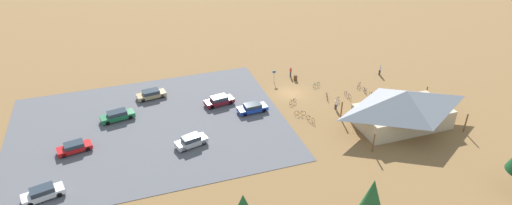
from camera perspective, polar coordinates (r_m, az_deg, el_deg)
name	(u,v)px	position (r m, az deg, el deg)	size (l,w,h in m)	color
ground	(291,93)	(70.89, 4.58, 1.20)	(160.00, 160.00, 0.00)	olive
parking_lot_asphalt	(150,127)	(63.76, -13.81, -3.17)	(38.36, 29.52, 0.05)	#56565B
bike_pavilion	(404,106)	(64.37, 18.88, -0.49)	(15.06, 8.93, 5.53)	#C6B28E
trash_bin	(295,78)	(75.06, 5.20, 3.26)	(0.60, 0.60, 0.90)	brown
lot_sign	(274,75)	(73.75, 2.39, 3.70)	(0.56, 0.08, 2.20)	#99999E
pine_mideast	(371,204)	(43.95, 14.86, -12.72)	(3.60, 3.60, 7.68)	brown
bicycle_teal_mid_cluster	(316,85)	(73.39, 7.94, 2.35)	(1.55, 0.65, 0.77)	black
bicycle_red_edge_south	(327,97)	(69.86, 9.33, 0.76)	(0.64, 1.64, 0.86)	black
bicycle_silver_edge_north	(359,85)	(74.46, 13.35, 2.22)	(1.31, 1.16, 0.77)	black
bicycle_black_lone_east	(293,101)	(67.84, 4.86, 0.13)	(1.49, 0.76, 0.81)	black
bicycle_orange_by_bin	(300,113)	(64.87, 5.82, -1.38)	(1.58, 0.75, 0.89)	black
bicycle_blue_near_sign	(365,90)	(72.99, 14.12, 1.55)	(0.48, 1.65, 0.85)	black
bicycle_white_lone_west	(337,100)	(69.27, 10.64, 0.36)	(1.29, 1.13, 0.85)	black
bicycle_green_yard_right	(372,95)	(71.86, 15.03, 0.94)	(0.48, 1.67, 0.81)	black
bicycle_purple_back_row	(348,95)	(70.88, 11.97, 0.95)	(0.48, 1.82, 0.85)	black
bicycle_yellow_front_row	(311,119)	(63.59, 7.21, -2.18)	(0.63, 1.74, 0.81)	black
car_white_second_row	(43,193)	(55.23, -26.22, -10.62)	(4.77, 2.74, 1.43)	white
car_maroon_end_stall	(219,100)	(67.34, -4.86, 0.27)	(4.75, 2.51, 1.41)	maroon
car_blue_by_curb	(253,108)	(65.20, -0.46, -0.70)	(4.59, 2.11, 1.33)	#1E42B2
car_green_inner_stall	(117,116)	(66.38, -17.75, -1.64)	(5.02, 2.57, 1.42)	#1E6B3D
car_tan_front_row	(151,94)	(70.95, -13.61, 1.08)	(4.73, 2.45, 1.34)	tan
car_red_mid_lot	(74,147)	(61.49, -22.77, -5.44)	(4.55, 2.54, 1.29)	red
car_silver_near_entry	(191,141)	(58.38, -8.51, -5.03)	(4.51, 2.73, 1.49)	#BCBCC1
visitor_at_bikes	(291,72)	(76.10, 4.57, 4.08)	(0.36, 0.39, 1.76)	#2D3347
visitor_by_pavilion	(336,104)	(67.03, 10.47, -0.15)	(0.36, 0.36, 1.73)	#2D3347
visitor_crossing_yard	(380,70)	(79.51, 15.98, 4.18)	(0.40, 0.39, 1.85)	#2D3347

